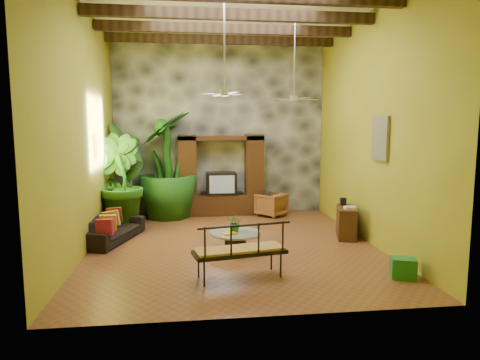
{
  "coord_description": "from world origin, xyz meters",
  "views": [
    {
      "loc": [
        -0.94,
        -8.92,
        2.59
      ],
      "look_at": [
        0.18,
        0.2,
        1.39
      ],
      "focal_mm": 32.0,
      "sensor_mm": 36.0,
      "label": 1
    }
  ],
  "objects": [
    {
      "name": "entertainment_center",
      "position": [
        0.0,
        3.14,
        0.97
      ],
      "size": [
        2.4,
        0.55,
        2.3
      ],
      "color": "#311D0D",
      "rests_on": "ground"
    },
    {
      "name": "iron_bench",
      "position": [
        -0.09,
        -2.06,
        0.54
      ],
      "size": [
        1.64,
        0.86,
        0.57
      ],
      "rotation": [
        0.0,
        0.0,
        0.19
      ],
      "color": "black",
      "rests_on": "ground"
    },
    {
      "name": "wicker_armchair",
      "position": [
        1.39,
        2.77,
        0.33
      ],
      "size": [
        1.01,
        1.01,
        0.66
      ],
      "primitive_type": "imported",
      "rotation": [
        0.0,
        0.0,
        3.87
      ],
      "color": "brown",
      "rests_on": "ground"
    },
    {
      "name": "tall_plant_a",
      "position": [
        -2.63,
        2.47,
        1.33
      ],
      "size": [
        1.64,
        1.67,
        2.65
      ],
      "primitive_type": "imported",
      "rotation": [
        0.0,
        0.0,
        0.83
      ],
      "color": "#275A17",
      "rests_on": "ground"
    },
    {
      "name": "yellow_tray",
      "position": [
        -0.14,
        -0.59,
        0.42
      ],
      "size": [
        0.34,
        0.3,
        0.03
      ],
      "primitive_type": "cube",
      "rotation": [
        0.0,
        0.0,
        0.37
      ],
      "color": "gold",
      "rests_on": "coffee_table"
    },
    {
      "name": "ceiling_fan_back",
      "position": [
        1.6,
        1.2,
        3.4
      ],
      "size": [
        1.28,
        1.28,
        1.86
      ],
      "color": "#B5B5BA",
      "rests_on": "ceiling"
    },
    {
      "name": "ceiling_fan_front",
      "position": [
        -0.2,
        -0.4,
        3.4
      ],
      "size": [
        1.28,
        1.28,
        1.86
      ],
      "color": "#B5B5BA",
      "rests_on": "ceiling"
    },
    {
      "name": "tall_plant_c",
      "position": [
        -1.5,
        2.96,
        1.47
      ],
      "size": [
        1.83,
        1.83,
        2.94
      ],
      "primitive_type": "imported",
      "rotation": [
        0.0,
        0.0,
        4.59
      ],
      "color": "#1C5817",
      "rests_on": "ground"
    },
    {
      "name": "right_wall",
      "position": [
        3.0,
        0.0,
        2.5
      ],
      "size": [
        0.02,
        7.0,
        5.0
      ],
      "primitive_type": "cube",
      "color": "olive",
      "rests_on": "ground"
    },
    {
      "name": "ground",
      "position": [
        0.0,
        0.0,
        0.0
      ],
      "size": [
        7.0,
        7.0,
        0.0
      ],
      "primitive_type": "plane",
      "color": "brown",
      "rests_on": "ground"
    },
    {
      "name": "ceiling",
      "position": [
        0.0,
        0.0,
        5.0
      ],
      "size": [
        6.0,
        7.0,
        0.02
      ],
      "primitive_type": "cube",
      "color": "silver",
      "rests_on": "back_wall"
    },
    {
      "name": "centerpiece_plant",
      "position": [
        0.0,
        -0.43,
        0.59
      ],
      "size": [
        0.36,
        0.31,
        0.39
      ],
      "primitive_type": "imported",
      "rotation": [
        0.0,
        0.0,
        0.03
      ],
      "color": "#245F19",
      "rests_on": "coffee_table"
    },
    {
      "name": "side_console",
      "position": [
        2.65,
        0.3,
        0.35
      ],
      "size": [
        0.62,
        0.95,
        0.7
      ],
      "primitive_type": "cube",
      "rotation": [
        0.0,
        0.0,
        -0.27
      ],
      "color": "#321F10",
      "rests_on": "ground"
    },
    {
      "name": "wall_art_painting",
      "position": [
        2.96,
        -0.6,
        2.3
      ],
      "size": [
        0.06,
        0.7,
        0.9
      ],
      "primitive_type": "cube",
      "color": "#235782",
      "rests_on": "right_wall"
    },
    {
      "name": "wall_art_mask",
      "position": [
        -2.96,
        1.0,
        2.1
      ],
      "size": [
        0.06,
        0.32,
        0.55
      ],
      "primitive_type": "cube",
      "color": "gold",
      "rests_on": "left_wall"
    },
    {
      "name": "ceiling_beams",
      "position": [
        0.0,
        0.0,
        4.78
      ],
      "size": [
        5.95,
        5.36,
        0.22
      ],
      "color": "#321E10",
      "rests_on": "ceiling"
    },
    {
      "name": "green_bin",
      "position": [
        2.65,
        -2.34,
        0.17
      ],
      "size": [
        0.47,
        0.4,
        0.35
      ],
      "primitive_type": "cube",
      "rotation": [
        0.0,
        0.0,
        -0.3
      ],
      "color": "#1D6E32",
      "rests_on": "ground"
    },
    {
      "name": "left_wall",
      "position": [
        -3.0,
        0.0,
        2.5
      ],
      "size": [
        0.02,
        7.0,
        5.0
      ],
      "primitive_type": "cube",
      "color": "olive",
      "rests_on": "ground"
    },
    {
      "name": "coffee_table",
      "position": [
        0.01,
        -0.45,
        0.26
      ],
      "size": [
        1.06,
        1.06,
        0.4
      ],
      "rotation": [
        0.0,
        0.0,
        0.05
      ],
      "color": "black",
      "rests_on": "ground"
    },
    {
      "name": "stone_accent_wall",
      "position": [
        0.0,
        3.44,
        2.5
      ],
      "size": [
        5.98,
        0.1,
        4.98
      ],
      "primitive_type": "cube",
      "color": "#33363A",
      "rests_on": "ground"
    },
    {
      "name": "back_wall",
      "position": [
        0.0,
        3.5,
        2.5
      ],
      "size": [
        6.0,
        0.02,
        5.0
      ],
      "primitive_type": "cube",
      "color": "olive",
      "rests_on": "ground"
    },
    {
      "name": "tall_plant_b",
      "position": [
        -2.65,
        1.77,
        1.18
      ],
      "size": [
        1.67,
        1.64,
        2.36
      ],
      "primitive_type": "imported",
      "rotation": [
        0.0,
        0.0,
        2.43
      ],
      "color": "#27691B",
      "rests_on": "ground"
    },
    {
      "name": "sofa",
      "position": [
        -2.65,
        0.66,
        0.28
      ],
      "size": [
        1.31,
        2.07,
        0.56
      ],
      "primitive_type": "imported",
      "rotation": [
        0.0,
        0.0,
        1.26
      ],
      "color": "black",
      "rests_on": "ground"
    }
  ]
}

